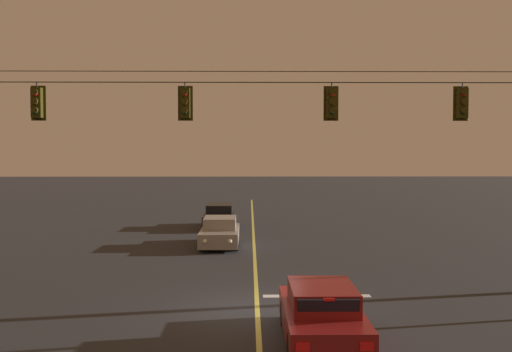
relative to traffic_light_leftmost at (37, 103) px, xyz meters
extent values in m
plane|color=#28282B|center=(7.02, -2.10, -6.12)|extent=(180.00, 180.00, 0.00)
cube|color=#D1C64C|center=(7.02, 6.02, -6.12)|extent=(0.14, 60.00, 0.01)
cube|color=silver|center=(8.92, -0.58, -6.12)|extent=(3.40, 0.36, 0.01)
cylinder|color=black|center=(7.02, 0.02, 0.65)|extent=(19.73, 0.03, 0.03)
cylinder|color=black|center=(7.02, 0.02, 1.00)|extent=(19.73, 0.02, 0.02)
cylinder|color=black|center=(0.00, 0.02, 0.56)|extent=(0.04, 0.04, 0.18)
cube|color=#332D0A|center=(0.00, 0.02, -0.01)|extent=(0.32, 0.26, 0.96)
cube|color=#332D0A|center=(0.00, 0.16, -0.01)|extent=(0.48, 0.03, 1.12)
sphere|color=red|center=(0.00, -0.14, 0.28)|extent=(0.17, 0.17, 0.17)
cylinder|color=#332D0A|center=(0.00, -0.18, 0.33)|extent=(0.20, 0.10, 0.20)
sphere|color=#3D280A|center=(0.00, -0.14, -0.01)|extent=(0.17, 0.17, 0.17)
cylinder|color=#332D0A|center=(0.00, -0.18, 0.04)|extent=(0.20, 0.10, 0.20)
sphere|color=black|center=(0.00, -0.14, -0.29)|extent=(0.17, 0.17, 0.17)
cylinder|color=#332D0A|center=(0.00, -0.18, -0.25)|extent=(0.20, 0.10, 0.20)
cylinder|color=black|center=(4.73, 0.02, 0.56)|extent=(0.04, 0.04, 0.18)
cube|color=#332D0A|center=(4.73, 0.02, -0.01)|extent=(0.32, 0.26, 0.96)
cube|color=#332D0A|center=(4.73, 0.16, -0.01)|extent=(0.48, 0.03, 1.12)
sphere|color=red|center=(4.73, -0.14, 0.28)|extent=(0.17, 0.17, 0.17)
cylinder|color=#332D0A|center=(4.73, -0.18, 0.33)|extent=(0.20, 0.10, 0.20)
sphere|color=#3D280A|center=(4.73, -0.14, -0.01)|extent=(0.17, 0.17, 0.17)
cylinder|color=#332D0A|center=(4.73, -0.18, 0.04)|extent=(0.20, 0.10, 0.20)
sphere|color=black|center=(4.73, -0.14, -0.29)|extent=(0.17, 0.17, 0.17)
cylinder|color=#332D0A|center=(4.73, -0.18, -0.25)|extent=(0.20, 0.10, 0.20)
cylinder|color=black|center=(9.44, 0.02, 0.56)|extent=(0.04, 0.04, 0.18)
cube|color=#332D0A|center=(9.44, 0.02, -0.01)|extent=(0.32, 0.26, 0.96)
cube|color=#332D0A|center=(9.44, 0.16, -0.01)|extent=(0.48, 0.03, 1.12)
sphere|color=red|center=(9.44, -0.14, 0.28)|extent=(0.17, 0.17, 0.17)
cylinder|color=#332D0A|center=(9.44, -0.18, 0.33)|extent=(0.20, 0.10, 0.20)
sphere|color=#3D280A|center=(9.44, -0.14, -0.01)|extent=(0.17, 0.17, 0.17)
cylinder|color=#332D0A|center=(9.44, -0.18, 0.04)|extent=(0.20, 0.10, 0.20)
sphere|color=black|center=(9.44, -0.14, -0.29)|extent=(0.17, 0.17, 0.17)
cylinder|color=#332D0A|center=(9.44, -0.18, -0.25)|extent=(0.20, 0.10, 0.20)
cylinder|color=black|center=(13.66, 0.02, 0.56)|extent=(0.04, 0.04, 0.18)
cube|color=#332D0A|center=(13.66, 0.02, -0.01)|extent=(0.32, 0.26, 0.96)
cube|color=#332D0A|center=(13.66, 0.16, -0.01)|extent=(0.48, 0.03, 1.12)
sphere|color=red|center=(13.66, -0.14, 0.28)|extent=(0.17, 0.17, 0.17)
cylinder|color=#332D0A|center=(13.66, -0.18, 0.33)|extent=(0.20, 0.10, 0.20)
sphere|color=#3D280A|center=(13.66, -0.14, -0.01)|extent=(0.17, 0.17, 0.17)
cylinder|color=#332D0A|center=(13.66, -0.18, 0.04)|extent=(0.20, 0.10, 0.20)
sphere|color=black|center=(13.66, -0.14, -0.29)|extent=(0.17, 0.17, 0.17)
cylinder|color=#332D0A|center=(13.66, -0.18, -0.25)|extent=(0.20, 0.10, 0.20)
cube|color=maroon|center=(8.52, -4.95, -5.62)|extent=(1.80, 4.30, 0.68)
cube|color=maroon|center=(8.52, -5.07, -5.01)|extent=(1.51, 2.15, 0.54)
cube|color=black|center=(8.52, -4.13, -5.01)|extent=(1.40, 0.21, 0.48)
cube|color=black|center=(8.52, -6.13, -5.01)|extent=(1.37, 0.18, 0.46)
cylinder|color=black|center=(7.73, -3.61, -5.80)|extent=(0.22, 0.64, 0.64)
cylinder|color=black|center=(9.31, -3.61, -5.80)|extent=(0.22, 0.64, 0.64)
cylinder|color=black|center=(7.73, -6.28, -5.80)|extent=(0.22, 0.64, 0.64)
cylinder|color=black|center=(9.31, -6.28, -5.80)|extent=(0.22, 0.64, 0.64)
cube|color=red|center=(7.87, -7.11, -5.52)|extent=(0.28, 0.03, 0.18)
cube|color=red|center=(9.17, -7.11, -5.52)|extent=(0.28, 0.03, 0.18)
cube|color=red|center=(8.52, -6.24, -4.78)|extent=(0.24, 0.04, 0.06)
cube|color=gray|center=(5.37, 9.16, -5.62)|extent=(1.80, 4.30, 0.68)
cube|color=gray|center=(5.37, 9.28, -5.01)|extent=(1.51, 2.15, 0.54)
cube|color=black|center=(5.37, 8.34, -5.01)|extent=(1.40, 0.21, 0.48)
cube|color=black|center=(5.37, 10.34, -5.01)|extent=(1.37, 0.18, 0.46)
cylinder|color=black|center=(6.17, 7.83, -5.80)|extent=(0.22, 0.64, 0.64)
cylinder|color=black|center=(4.58, 7.83, -5.80)|extent=(0.22, 0.64, 0.64)
cylinder|color=black|center=(6.17, 10.49, -5.80)|extent=(0.22, 0.64, 0.64)
cylinder|color=black|center=(4.58, 10.49, -5.80)|extent=(0.22, 0.64, 0.64)
sphere|color=white|center=(5.93, 6.99, -5.56)|extent=(0.20, 0.20, 0.20)
sphere|color=white|center=(4.82, 6.99, -5.56)|extent=(0.20, 0.20, 0.20)
cube|color=black|center=(5.00, 16.02, -5.62)|extent=(1.80, 4.30, 0.68)
cube|color=black|center=(5.00, 16.14, -5.01)|extent=(1.51, 2.15, 0.54)
cube|color=black|center=(5.00, 15.20, -5.01)|extent=(1.40, 0.21, 0.48)
cube|color=black|center=(5.00, 17.20, -5.01)|extent=(1.37, 0.18, 0.46)
cylinder|color=black|center=(5.79, 14.68, -5.80)|extent=(0.22, 0.64, 0.64)
cylinder|color=black|center=(4.21, 14.68, -5.80)|extent=(0.22, 0.64, 0.64)
cylinder|color=black|center=(5.79, 17.35, -5.80)|extent=(0.22, 0.64, 0.64)
cylinder|color=black|center=(4.21, 17.35, -5.80)|extent=(0.22, 0.64, 0.64)
sphere|color=white|center=(5.56, 13.85, -5.56)|extent=(0.20, 0.20, 0.20)
sphere|color=white|center=(4.44, 13.85, -5.56)|extent=(0.20, 0.20, 0.20)
camera|label=1|loc=(6.79, -18.62, -1.57)|focal=40.61mm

